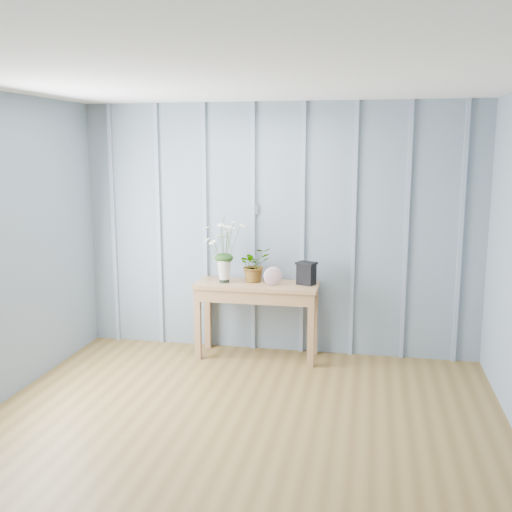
% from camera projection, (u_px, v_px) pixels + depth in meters
% --- Properties ---
extents(ground, '(4.50, 4.50, 0.00)m').
position_uv_depth(ground, '(224.00, 457.00, 4.03)').
color(ground, brown).
rests_on(ground, ground).
extents(room_shell, '(4.00, 4.50, 2.50)m').
position_uv_depth(room_shell, '(251.00, 157.00, 4.56)').
color(room_shell, gray).
rests_on(room_shell, ground).
extents(sideboard, '(1.20, 0.45, 0.75)m').
position_uv_depth(sideboard, '(257.00, 295.00, 5.88)').
color(sideboard, '#996E45').
rests_on(sideboard, ground).
extents(daisy_vase, '(0.45, 0.34, 0.63)m').
position_uv_depth(daisy_vase, '(224.00, 243.00, 5.83)').
color(daisy_vase, black).
rests_on(daisy_vase, sideboard).
extents(spider_plant, '(0.41, 0.40, 0.34)m').
position_uv_depth(spider_plant, '(254.00, 265.00, 5.91)').
color(spider_plant, '#153411').
rests_on(spider_plant, sideboard).
extents(felt_disc_vessel, '(0.19, 0.10, 0.18)m').
position_uv_depth(felt_disc_vessel, '(273.00, 276.00, 5.75)').
color(felt_disc_vessel, '#89516E').
rests_on(felt_disc_vessel, sideboard).
extents(carved_box, '(0.22, 0.20, 0.22)m').
position_uv_depth(carved_box, '(306.00, 273.00, 5.78)').
color(carved_box, black).
rests_on(carved_box, sideboard).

